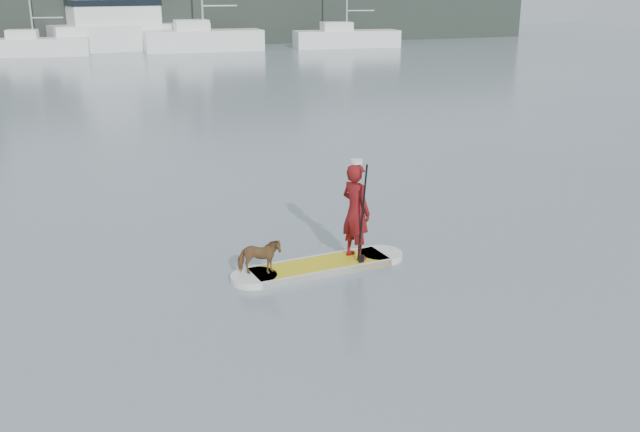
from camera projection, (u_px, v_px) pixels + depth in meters
name	position (u px, v px, depth m)	size (l,w,h in m)	color
ground	(128.00, 332.00, 10.38)	(140.00, 140.00, 0.00)	slate
paddleboard	(320.00, 266.00, 12.66)	(3.30, 0.93, 0.12)	gold
paddler	(356.00, 211.00, 12.66)	(0.64, 0.42, 1.74)	maroon
white_cap	(357.00, 162.00, 12.38)	(0.22, 0.22, 0.07)	silver
dog	(259.00, 257.00, 12.08)	(0.34, 0.74, 0.62)	brown
paddle	(362.00, 226.00, 12.46)	(0.10, 0.30, 2.00)	black
sailboat_d	(34.00, 45.00, 50.65)	(7.66, 3.32, 10.92)	white
sailboat_e	(203.00, 39.00, 54.62)	(9.09, 3.52, 12.91)	white
sailboat_f	(346.00, 37.00, 57.65)	(8.76, 3.80, 12.68)	white
motor_yacht_a	(123.00, 23.00, 55.09)	(12.30, 5.33, 7.14)	white
shore_mass	(28.00, 10.00, 56.06)	(90.00, 6.00, 6.00)	black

